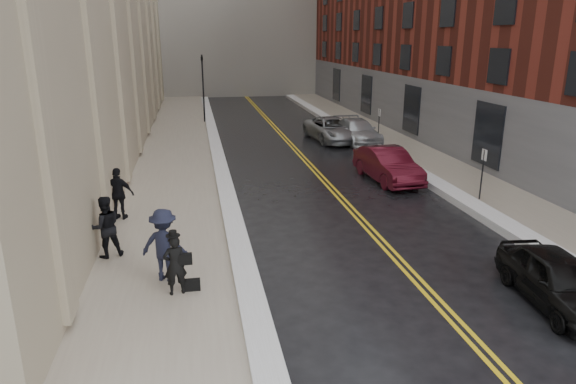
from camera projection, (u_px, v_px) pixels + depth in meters
name	position (u px, v px, depth m)	size (l,w,h in m)	color
ground	(351.00, 325.00, 12.09)	(160.00, 160.00, 0.00)	black
sidewalk_left	(175.00, 167.00, 26.35)	(4.00, 64.00, 0.15)	gray
sidewalk_right	(421.00, 156.00, 28.68)	(3.00, 64.00, 0.15)	gray
lane_stripe_a	(306.00, 163.00, 27.56)	(0.12, 64.00, 0.01)	gold
lane_stripe_b	(310.00, 163.00, 27.60)	(0.12, 64.00, 0.01)	gold
snow_ridge_left	(220.00, 164.00, 26.73)	(0.70, 60.80, 0.26)	white
snow_ridge_right	(390.00, 157.00, 28.34)	(0.85, 60.80, 0.30)	white
traffic_signal	(203.00, 83.00, 38.98)	(0.18, 0.15, 5.20)	black
parking_sign_near	(482.00, 171.00, 20.59)	(0.06, 0.35, 2.23)	black
parking_sign_far	(379.00, 123.00, 31.88)	(0.06, 0.35, 2.23)	black
car_black	(558.00, 280.00, 12.85)	(1.60, 3.99, 1.36)	black
car_maroon	(388.00, 165.00, 23.91)	(1.64, 4.72, 1.55)	#4D0D1A
car_silver_near	(357.00, 131.00, 32.64)	(2.04, 5.01, 1.45)	#B3B7BC
car_silver_far	(332.00, 129.00, 33.14)	(2.50, 5.41, 1.50)	#909398
pedestrian_main	(175.00, 265.00, 13.03)	(0.59, 0.38, 1.61)	black
pedestrian_a	(105.00, 227.00, 15.23)	(0.92, 0.72, 1.89)	black
pedestrian_b	(164.00, 245.00, 13.77)	(1.30, 0.75, 2.01)	black
pedestrian_c	(119.00, 194.00, 18.42)	(1.11, 0.46, 1.90)	black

